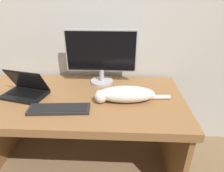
{
  "coord_description": "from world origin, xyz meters",
  "views": [
    {
      "loc": [
        0.32,
        -0.84,
        1.45
      ],
      "look_at": [
        0.26,
        0.36,
        0.84
      ],
      "focal_mm": 30.0,
      "sensor_mm": 36.0,
      "label": 1
    }
  ],
  "objects_px": {
    "monitor": "(101,55)",
    "cat": "(125,94)",
    "laptop": "(26,90)",
    "external_keyboard": "(59,109)"
  },
  "relations": [
    {
      "from": "monitor",
      "to": "cat",
      "type": "height_order",
      "value": "monitor"
    },
    {
      "from": "monitor",
      "to": "cat",
      "type": "distance_m",
      "value": 0.41
    },
    {
      "from": "monitor",
      "to": "laptop",
      "type": "distance_m",
      "value": 0.65
    },
    {
      "from": "laptop",
      "to": "cat",
      "type": "distance_m",
      "value": 0.76
    },
    {
      "from": "monitor",
      "to": "external_keyboard",
      "type": "height_order",
      "value": "monitor"
    },
    {
      "from": "external_keyboard",
      "to": "cat",
      "type": "xyz_separation_m",
      "value": [
        0.44,
        0.14,
        0.05
      ]
    },
    {
      "from": "laptop",
      "to": "cat",
      "type": "height_order",
      "value": "laptop"
    },
    {
      "from": "external_keyboard",
      "to": "cat",
      "type": "distance_m",
      "value": 0.47
    },
    {
      "from": "monitor",
      "to": "external_keyboard",
      "type": "relative_size",
      "value": 1.41
    },
    {
      "from": "monitor",
      "to": "external_keyboard",
      "type": "bearing_deg",
      "value": -118.78
    }
  ]
}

